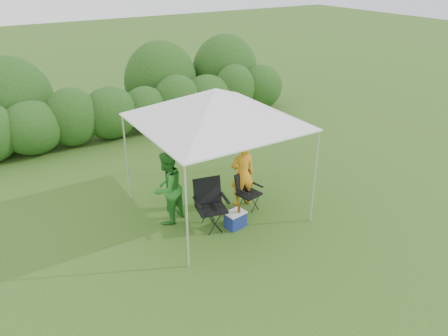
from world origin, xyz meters
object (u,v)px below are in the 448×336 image
chair_right (247,189)px  chair_left (210,201)px  woman (167,188)px  man (242,174)px  canopy (216,106)px  cooler (235,219)px

chair_right → chair_left: bearing=179.7°
woman → man: bearing=145.5°
chair_right → woman: woman is taller
chair_right → woman: size_ratio=0.52×
chair_right → man: (-0.01, 0.16, 0.30)m
canopy → chair_left: bearing=-132.8°
canopy → man: size_ratio=1.99×
canopy → cooler: 2.43m
canopy → woman: size_ratio=1.91×
chair_right → man: bearing=82.5°
chair_right → chair_left: 1.13m
canopy → woman: 2.00m
woman → cooler: 1.59m
canopy → woman: canopy is taller
chair_left → cooler: 0.69m
chair_right → canopy: bearing=144.6°
chair_left → cooler: chair_left is taller
canopy → cooler: canopy is taller
man → woman: size_ratio=0.96×
chair_right → woman: bearing=155.2°
canopy → chair_right: (0.63, -0.28, -1.99)m
canopy → woman: (-1.13, 0.13, -1.65)m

